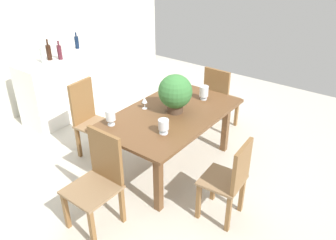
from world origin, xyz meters
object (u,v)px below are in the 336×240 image
(crystal_vase_left, at_px, (110,116))
(wine_bottle_green, at_px, (43,56))
(crystal_vase_center_near, at_px, (164,125))
(crystal_vase_right, at_px, (204,92))
(wine_bottle_dark, at_px, (60,52))
(dining_table, at_px, (171,120))
(wine_bottle_clear, at_px, (49,52))
(flower_centerpiece, at_px, (175,92))
(chair_head_end, at_px, (99,176))
(chair_far_left, at_px, (89,116))
(wine_glass, at_px, (144,101))
(chair_foot_end, at_px, (219,96))
(chair_near_left, at_px, (231,178))
(wine_bottle_amber, at_px, (77,42))
(kitchen_counter, at_px, (66,86))

(crystal_vase_left, distance_m, wine_bottle_green, 1.88)
(crystal_vase_center_near, height_order, crystal_vase_right, crystal_vase_right)
(wine_bottle_dark, bearing_deg, dining_table, -91.79)
(dining_table, bearing_deg, wine_bottle_clear, 91.08)
(flower_centerpiece, bearing_deg, chair_head_end, 178.98)
(chair_far_left, bearing_deg, wine_glass, -71.12)
(chair_foot_end, bearing_deg, wine_bottle_dark, 29.81)
(crystal_vase_left, xyz_separation_m, wine_bottle_green, (0.45, 1.81, 0.22))
(crystal_vase_left, bearing_deg, chair_foot_end, -11.12)
(chair_foot_end, relative_size, flower_centerpiece, 2.08)
(chair_near_left, bearing_deg, wine_bottle_dark, -102.07)
(crystal_vase_right, bearing_deg, chair_foot_end, 10.06)
(chair_far_left, distance_m, crystal_vase_right, 1.54)
(wine_glass, bearing_deg, chair_near_left, -102.19)
(flower_centerpiece, relative_size, wine_bottle_green, 1.69)
(wine_glass, bearing_deg, flower_centerpiece, -66.99)
(chair_foot_end, bearing_deg, chair_head_end, 91.94)
(dining_table, height_order, wine_bottle_amber, wine_bottle_amber)
(flower_centerpiece, height_order, wine_bottle_green, wine_bottle_green)
(chair_head_end, height_order, crystal_vase_center_near, chair_head_end)
(chair_far_left, bearing_deg, flower_centerpiece, -71.23)
(crystal_vase_left, height_order, kitchen_counter, kitchen_counter)
(chair_head_end, bearing_deg, wine_bottle_amber, 143.74)
(chair_foot_end, height_order, wine_bottle_clear, wine_bottle_clear)
(chair_foot_end, bearing_deg, flower_centerpiece, 93.16)
(flower_centerpiece, distance_m, wine_bottle_clear, 2.27)
(crystal_vase_center_near, height_order, wine_glass, crystal_vase_center_near)
(chair_head_end, xyz_separation_m, kitchen_counter, (1.33, 2.22, -0.06))
(dining_table, height_order, crystal_vase_right, crystal_vase_right)
(chair_far_left, distance_m, wine_bottle_dark, 1.31)
(wine_bottle_dark, bearing_deg, wine_glass, -95.17)
(dining_table, distance_m, flower_centerpiece, 0.36)
(chair_far_left, xyz_separation_m, crystal_vase_left, (-0.23, -0.68, 0.32))
(crystal_vase_center_near, relative_size, wine_bottle_dark, 0.58)
(kitchen_counter, distance_m, wine_bottle_dark, 0.62)
(dining_table, relative_size, kitchen_counter, 1.23)
(dining_table, bearing_deg, wine_bottle_amber, 75.99)
(chair_head_end, relative_size, wine_bottle_dark, 3.56)
(crystal_vase_right, height_order, wine_bottle_green, wine_bottle_green)
(crystal_vase_center_near, bearing_deg, chair_foot_end, 7.83)
(crystal_vase_right, bearing_deg, crystal_vase_center_near, -173.60)
(crystal_vase_center_near, bearing_deg, crystal_vase_right, 6.40)
(chair_foot_end, distance_m, kitchen_counter, 2.45)
(flower_centerpiece, bearing_deg, crystal_vase_center_near, -157.72)
(chair_near_left, height_order, wine_bottle_green, wine_bottle_green)
(crystal_vase_center_near, distance_m, kitchen_counter, 2.53)
(chair_foot_end, height_order, chair_far_left, chair_far_left)
(wine_glass, bearing_deg, chair_far_left, 113.35)
(flower_centerpiece, bearing_deg, chair_near_left, -113.73)
(chair_near_left, bearing_deg, chair_foot_end, -150.75)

